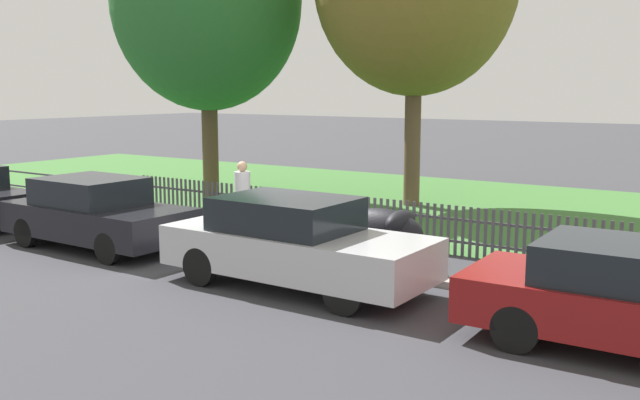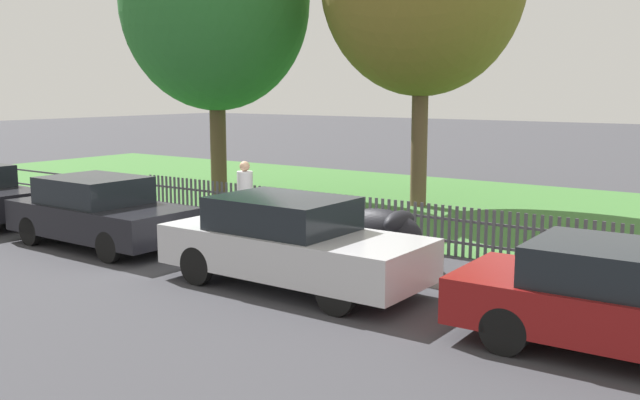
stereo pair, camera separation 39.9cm
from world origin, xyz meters
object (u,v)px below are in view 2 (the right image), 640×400
at_px(tree_nearest_kerb, 215,2).
at_px(parked_car_navy_estate, 291,242).
at_px(pedestrian_near_fence, 245,195).
at_px(parked_car_black_saloon, 99,212).
at_px(parked_car_red_compact, 636,302).
at_px(covered_motorcycle, 382,232).

bearing_deg(tree_nearest_kerb, parked_car_navy_estate, -39.79).
bearing_deg(pedestrian_near_fence, parked_car_black_saloon, -176.03).
bearing_deg(parked_car_black_saloon, parked_car_red_compact, -0.28).
height_order(parked_car_red_compact, tree_nearest_kerb, tree_nearest_kerb).
xyz_separation_m(parked_car_black_saloon, covered_motorcycle, (5.57, 1.97, -0.08)).
height_order(parked_car_black_saloon, pedestrian_near_fence, pedestrian_near_fence).
height_order(parked_car_navy_estate, tree_nearest_kerb, tree_nearest_kerb).
bearing_deg(parked_car_black_saloon, covered_motorcycle, 20.01).
bearing_deg(covered_motorcycle, pedestrian_near_fence, 172.10).
distance_m(parked_car_navy_estate, tree_nearest_kerb, 11.36).
height_order(parked_car_black_saloon, parked_car_red_compact, parked_car_black_saloon).
distance_m(parked_car_red_compact, pedestrian_near_fence, 8.83).
bearing_deg(parked_car_red_compact, parked_car_navy_estate, 178.27).
xyz_separation_m(parked_car_navy_estate, tree_nearest_kerb, (-7.85, 6.54, 4.96)).
distance_m(tree_nearest_kerb, pedestrian_near_fence, 7.81).
xyz_separation_m(parked_car_black_saloon, pedestrian_near_fence, (1.90, 2.35, 0.23)).
bearing_deg(tree_nearest_kerb, covered_motorcycle, -28.11).
bearing_deg(parked_car_navy_estate, tree_nearest_kerb, 140.15).
relative_size(parked_car_navy_estate, parked_car_red_compact, 1.00).
bearing_deg(covered_motorcycle, parked_car_navy_estate, -105.03).
xyz_separation_m(parked_car_red_compact, tree_nearest_kerb, (-13.13, 6.57, 5.02)).
distance_m(parked_car_navy_estate, parked_car_red_compact, 5.29).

